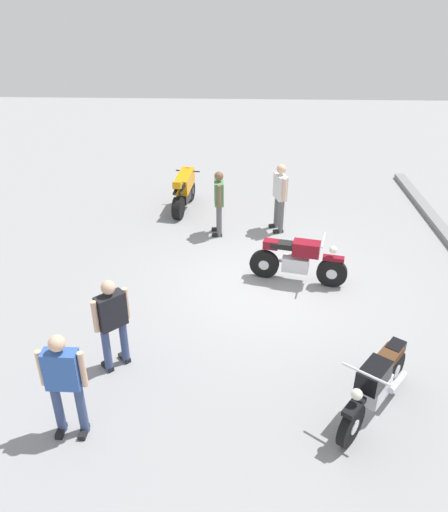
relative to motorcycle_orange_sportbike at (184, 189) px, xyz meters
name	(u,v)px	position (x,y,z in m)	size (l,w,h in m)	color
ground_plane	(269,286)	(4.11, 2.26, -0.59)	(40.00, 40.00, 0.00)	gray
motorcycle_orange_sportbike	(184,189)	(0.00, 0.00, 0.00)	(1.96, 0.70, 1.14)	black
motorcycle_maroon_cruiser	(298,260)	(3.89, 2.85, -0.07)	(0.84, 2.06, 1.09)	black
motorcycle_black_cruiser	(376,385)	(7.63, 3.66, -0.07)	(1.74, 1.35, 1.09)	black
person_in_green_shirt	(219,199)	(1.60, 1.06, 0.36)	(0.65, 0.34, 1.67)	#59595B
person_in_blue_shirt	(64,379)	(8.17, -0.71, 0.37)	(0.31, 0.65, 1.69)	#384772
person_in_black_shirt	(112,320)	(6.77, -0.39, 0.36)	(0.54, 0.55, 1.67)	#384772
person_in_white_shirt	(280,193)	(1.31, 2.60, 0.43)	(0.67, 0.42, 1.77)	#59595B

